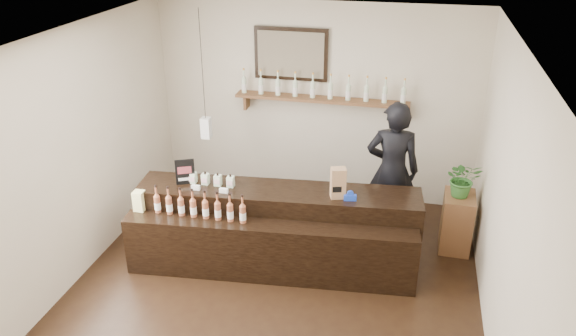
# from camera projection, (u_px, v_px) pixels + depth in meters

# --- Properties ---
(ground) EXTENTS (5.00, 5.00, 0.00)m
(ground) POSITION_uv_depth(u_px,v_px,m) (272.00, 292.00, 6.26)
(ground) COLOR black
(ground) RESTS_ON ground
(room_shell) EXTENTS (5.00, 5.00, 5.00)m
(room_shell) POSITION_uv_depth(u_px,v_px,m) (270.00, 153.00, 5.53)
(room_shell) COLOR beige
(room_shell) RESTS_ON ground
(back_wall_decor) EXTENTS (2.66, 0.96, 1.69)m
(back_wall_decor) POSITION_uv_depth(u_px,v_px,m) (303.00, 80.00, 7.64)
(back_wall_decor) COLOR brown
(back_wall_decor) RESTS_ON ground
(counter) EXTENTS (3.36, 1.18, 1.08)m
(counter) POSITION_uv_depth(u_px,v_px,m) (275.00, 231.00, 6.61)
(counter) COLOR black
(counter) RESTS_ON ground
(promo_sign) EXTENTS (0.21, 0.11, 0.31)m
(promo_sign) POSITION_uv_depth(u_px,v_px,m) (185.00, 172.00, 6.57)
(promo_sign) COLOR black
(promo_sign) RESTS_ON counter
(paper_bag) EXTENTS (0.19, 0.17, 0.36)m
(paper_bag) POSITION_uv_depth(u_px,v_px,m) (338.00, 183.00, 6.26)
(paper_bag) COLOR #996D4A
(paper_bag) RESTS_ON counter
(tape_dispenser) EXTENTS (0.15, 0.08, 0.12)m
(tape_dispenser) POSITION_uv_depth(u_px,v_px,m) (350.00, 197.00, 6.25)
(tape_dispenser) COLOR #1A3EBB
(tape_dispenser) RESTS_ON counter
(side_cabinet) EXTENTS (0.38, 0.51, 0.73)m
(side_cabinet) POSITION_uv_depth(u_px,v_px,m) (457.00, 222.00, 6.94)
(side_cabinet) COLOR brown
(side_cabinet) RESTS_ON ground
(potted_plant) EXTENTS (0.46, 0.41, 0.46)m
(potted_plant) POSITION_uv_depth(u_px,v_px,m) (463.00, 179.00, 6.69)
(potted_plant) COLOR #35702C
(potted_plant) RESTS_ON side_cabinet
(shopkeeper) EXTENTS (0.77, 0.53, 2.05)m
(shopkeeper) POSITION_uv_depth(u_px,v_px,m) (393.00, 162.00, 6.95)
(shopkeeper) COLOR black
(shopkeeper) RESTS_ON ground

